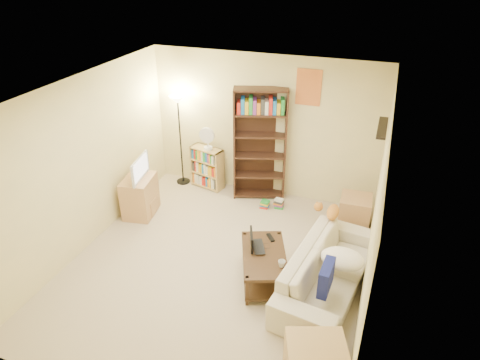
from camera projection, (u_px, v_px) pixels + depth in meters
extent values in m
plane|color=#C9B197|center=(216.00, 264.00, 6.08)|extent=(4.50, 4.50, 0.00)
cube|color=beige|center=(264.00, 127.00, 7.35)|extent=(4.00, 0.04, 2.50)
cube|color=beige|center=(112.00, 312.00, 3.62)|extent=(4.00, 0.04, 2.50)
cube|color=beige|center=(84.00, 165.00, 6.07)|extent=(0.04, 4.50, 2.50)
cube|color=beige|center=(375.00, 217.00, 4.90)|extent=(0.04, 4.50, 2.50)
cube|color=silver|center=(211.00, 94.00, 4.89)|extent=(4.00, 4.50, 0.04)
cube|color=red|center=(309.00, 87.00, 6.76)|extent=(0.40, 0.02, 0.58)
cube|color=black|center=(382.00, 128.00, 5.71)|extent=(0.12, 0.80, 0.03)
imported|color=beige|center=(328.00, 271.00, 5.51)|extent=(2.32, 1.46, 0.60)
cube|color=navy|center=(326.00, 277.00, 5.00)|extent=(0.14, 0.40, 0.36)
ellipsoid|color=white|center=(342.00, 259.00, 5.39)|extent=(0.56, 0.40, 0.24)
ellipsoid|color=#C57629|center=(333.00, 212.00, 6.04)|extent=(0.40, 0.23, 0.15)
sphere|color=#C57629|center=(318.00, 207.00, 6.12)|extent=(0.13, 0.13, 0.13)
cube|color=#3A2616|center=(264.00, 255.00, 5.60)|extent=(0.88, 1.14, 0.04)
cube|color=#3A2616|center=(263.00, 275.00, 5.76)|extent=(0.84, 1.09, 0.03)
cube|color=#3A2616|center=(247.00, 291.00, 5.30)|extent=(0.04, 0.04, 0.45)
cube|color=#3A2616|center=(285.00, 290.00, 5.31)|extent=(0.04, 0.04, 0.45)
cube|color=#3A2616|center=(245.00, 247.00, 6.08)|extent=(0.04, 0.04, 0.45)
cube|color=#3A2616|center=(278.00, 246.00, 6.09)|extent=(0.04, 0.04, 0.45)
imported|color=black|center=(262.00, 247.00, 5.69)|extent=(0.52, 0.49, 0.03)
cube|color=white|center=(251.00, 240.00, 5.63)|extent=(0.13, 0.32, 0.22)
imported|color=silver|center=(282.00, 264.00, 5.34)|extent=(0.17, 0.17, 0.09)
cube|color=black|center=(271.00, 237.00, 5.88)|extent=(0.15, 0.18, 0.02)
cube|color=tan|center=(140.00, 196.00, 7.10)|extent=(0.54, 0.69, 0.67)
imported|color=black|center=(136.00, 168.00, 6.85)|extent=(0.68, 0.29, 0.38)
cube|color=#3D2317|center=(260.00, 145.00, 7.31)|extent=(0.94, 0.55, 1.99)
cube|color=tan|center=(207.00, 168.00, 7.89)|extent=(0.65, 0.38, 0.79)
cylinder|color=white|center=(208.00, 148.00, 7.66)|extent=(0.16, 0.16, 0.04)
cylinder|color=white|center=(208.00, 143.00, 7.61)|extent=(0.02, 0.02, 0.16)
cylinder|color=white|center=(207.00, 135.00, 7.51)|extent=(0.28, 0.06, 0.28)
cylinder|color=black|center=(183.00, 181.00, 8.22)|extent=(0.25, 0.25, 0.03)
cylinder|color=black|center=(181.00, 144.00, 7.84)|extent=(0.03, 0.03, 1.61)
cone|color=#FFE6C6|center=(177.00, 99.00, 7.44)|extent=(0.29, 0.29, 0.13)
cube|color=tan|center=(354.00, 212.00, 6.78)|extent=(0.49, 0.49, 0.54)
cube|color=red|center=(264.00, 204.00, 7.37)|extent=(0.16, 0.12, 0.14)
cube|color=#1966B2|center=(279.00, 203.00, 7.38)|extent=(0.16, 0.12, 0.17)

